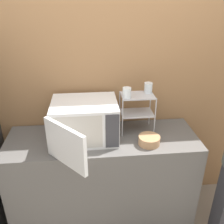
{
  "coord_description": "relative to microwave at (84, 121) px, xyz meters",
  "views": [
    {
      "loc": [
        -0.1,
        -1.59,
        2.1
      ],
      "look_at": [
        0.09,
        0.32,
        1.16
      ],
      "focal_mm": 40.0,
      "sensor_mm": 36.0,
      "label": 1
    }
  ],
  "objects": [
    {
      "name": "wall_back",
      "position": [
        0.15,
        0.32,
        0.21
      ],
      "size": [
        8.0,
        0.06,
        2.6
      ],
      "color": "#9E7047",
      "rests_on": "ground_plane"
    },
    {
      "name": "counter",
      "position": [
        0.15,
        -0.01,
        -0.63
      ],
      "size": [
        1.69,
        0.58,
        0.93
      ],
      "color": "#595654",
      "rests_on": "ground_plane"
    },
    {
      "name": "microwave",
      "position": [
        0.0,
        0.0,
        0.0
      ],
      "size": [
        0.57,
        0.77,
        0.34
      ],
      "color": "silver",
      "rests_on": "counter"
    },
    {
      "name": "dish_rack",
      "position": [
        0.47,
        0.1,
        0.08
      ],
      "size": [
        0.3,
        0.2,
        0.35
      ],
      "color": "#B2B2B7",
      "rests_on": "counter"
    },
    {
      "name": "glass_front_left",
      "position": [
        0.37,
        0.05,
        0.23
      ],
      "size": [
        0.07,
        0.07,
        0.09
      ],
      "color": "silver",
      "rests_on": "dish_rack"
    },
    {
      "name": "glass_back_right",
      "position": [
        0.58,
        0.15,
        0.23
      ],
      "size": [
        0.07,
        0.07,
        0.09
      ],
      "color": "silver",
      "rests_on": "dish_rack"
    },
    {
      "name": "bowl",
      "position": [
        0.54,
        -0.15,
        -0.13
      ],
      "size": [
        0.18,
        0.18,
        0.07
      ],
      "color": "#AD7F56",
      "rests_on": "counter"
    }
  ]
}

